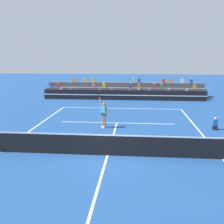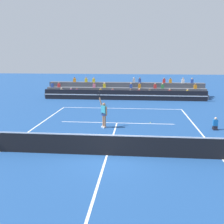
# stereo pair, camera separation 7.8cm
# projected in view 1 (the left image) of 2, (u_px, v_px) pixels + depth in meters

# --- Properties ---
(ground_plane) EXTENTS (120.00, 120.00, 0.00)m
(ground_plane) POSITION_uv_depth(u_px,v_px,m) (107.00, 155.00, 12.84)
(ground_plane) COLOR navy
(court_lines) EXTENTS (11.10, 23.90, 0.01)m
(court_lines) POSITION_uv_depth(u_px,v_px,m) (107.00, 155.00, 12.84)
(court_lines) COLOR white
(court_lines) RESTS_ON ground
(tennis_net) EXTENTS (12.00, 0.10, 1.10)m
(tennis_net) POSITION_uv_depth(u_px,v_px,m) (107.00, 145.00, 12.72)
(tennis_net) COLOR #2D6B38
(tennis_net) RESTS_ON ground
(sponsor_banner_wall) EXTENTS (18.00, 0.26, 1.10)m
(sponsor_banner_wall) POSITION_uv_depth(u_px,v_px,m) (124.00, 95.00, 29.03)
(sponsor_banner_wall) COLOR black
(sponsor_banner_wall) RESTS_ON ground
(bleacher_stand) EXTENTS (18.77, 2.85, 2.28)m
(bleacher_stand) POSITION_uv_depth(u_px,v_px,m) (125.00, 91.00, 31.48)
(bleacher_stand) COLOR #4C515B
(bleacher_stand) RESTS_ON ground
(ball_kid_courtside) EXTENTS (0.30, 0.36, 0.84)m
(ball_kid_courtside) POSITION_uv_depth(u_px,v_px,m) (215.00, 125.00, 17.30)
(ball_kid_courtside) COLOR black
(ball_kid_courtside) RESTS_ON ground
(tennis_player) EXTENTS (0.80, 0.69, 2.49)m
(tennis_player) POSITION_uv_depth(u_px,v_px,m) (104.00, 113.00, 17.69)
(tennis_player) COLOR #9E7051
(tennis_player) RESTS_ON ground
(tennis_ball) EXTENTS (0.07, 0.07, 0.07)m
(tennis_ball) POSITION_uv_depth(u_px,v_px,m) (150.00, 122.00, 19.09)
(tennis_ball) COLOR #C6DB33
(tennis_ball) RESTS_ON ground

